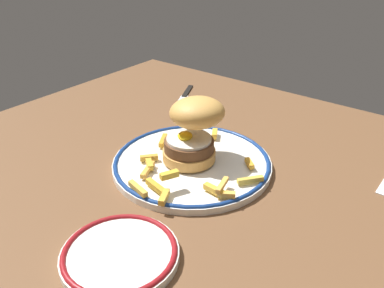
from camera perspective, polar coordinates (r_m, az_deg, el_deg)
ground_plane at (r=68.66cm, az=1.79°, el=-7.34°), size 111.01×95.34×4.00cm
dinner_plate at (r=72.25cm, az=0.00°, el=-2.62°), size 28.30×28.30×1.60cm
burger at (r=69.72cm, az=0.24°, el=2.31°), size 13.64×13.48×11.63cm
fries_pile at (r=68.43cm, az=-1.23°, el=-3.23°), size 23.17×25.20×2.96cm
side_plate at (r=54.86cm, az=-10.14°, el=-15.04°), size 15.43×15.43×1.60cm
knife at (r=102.50cm, az=-1.10°, el=6.83°), size 8.99×16.94×0.70cm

